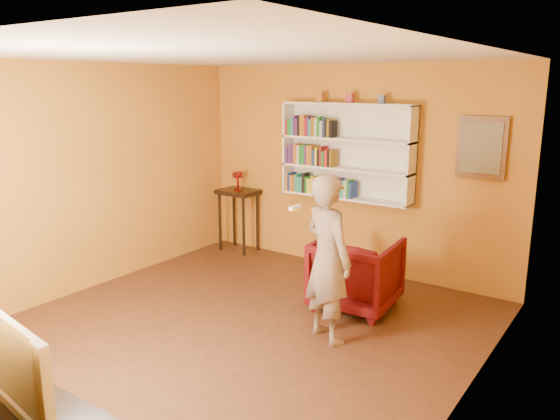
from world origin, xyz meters
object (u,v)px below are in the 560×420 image
(television, at_px, (28,359))
(ruby_lustre, at_px, (238,177))
(bookshelf, at_px, (348,151))
(armchair, at_px, (356,273))
(person, at_px, (328,259))
(console_table, at_px, (238,200))

(television, bearing_deg, ruby_lustre, 122.67)
(bookshelf, xyz_separation_m, television, (0.31, -4.66, -0.77))
(ruby_lustre, bearing_deg, armchair, -20.73)
(person, bearing_deg, console_table, -11.70)
(console_table, xyz_separation_m, television, (2.03, -4.50, 0.06))
(console_table, relative_size, television, 0.85)
(person, bearing_deg, armchair, -58.91)
(bookshelf, xyz_separation_m, person, (0.83, -1.94, -0.77))
(ruby_lustre, bearing_deg, console_table, -63.43)
(ruby_lustre, bearing_deg, bookshelf, 5.30)
(bookshelf, xyz_separation_m, ruby_lustre, (-1.72, -0.16, -0.47))
(bookshelf, bearing_deg, person, -66.70)
(console_table, relative_size, person, 0.56)
(armchair, distance_m, person, 0.96)
(television, bearing_deg, bookshelf, 102.19)
(bookshelf, bearing_deg, console_table, -174.70)
(ruby_lustre, xyz_separation_m, television, (2.03, -4.50, -0.30))
(console_table, relative_size, ruby_lustre, 3.34)
(bookshelf, bearing_deg, ruby_lustre, -174.70)
(console_table, height_order, person, person)
(person, bearing_deg, ruby_lustre, -11.70)
(console_table, xyz_separation_m, person, (2.55, -1.78, 0.06))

